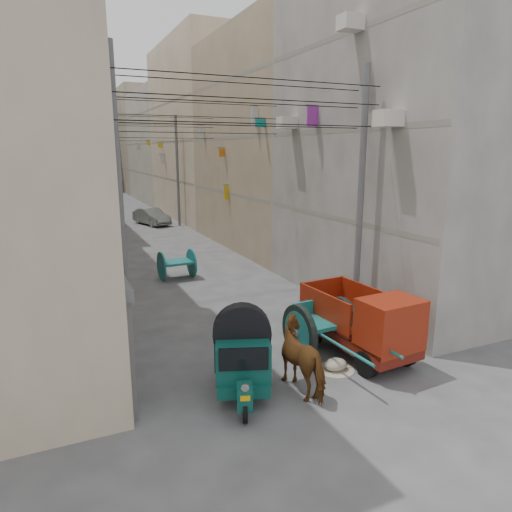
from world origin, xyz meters
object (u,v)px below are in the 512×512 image
distant_car_grey (152,217)px  feed_sack (336,364)px  auto_rickshaw (242,354)px  distant_car_white (109,234)px  second_cart (177,264)px  mini_truck (368,327)px  horse (306,357)px  distant_car_green (99,200)px  tonga_cart (321,327)px

distant_car_grey → feed_sack: bearing=-108.6°
auto_rickshaw → feed_sack: auto_rickshaw is taller
auto_rickshaw → distant_car_grey: (3.19, 25.76, -0.34)m
distant_car_grey → auto_rickshaw: bearing=-114.4°
distant_car_white → feed_sack: bearing=109.4°
auto_rickshaw → distant_car_grey: auto_rickshaw is taller
feed_sack → distant_car_white: (-3.25, 19.60, 0.40)m
auto_rickshaw → second_cart: auto_rickshaw is taller
auto_rickshaw → feed_sack: (2.62, 0.05, -0.82)m
auto_rickshaw → mini_truck: bearing=23.4°
second_cart → horse: horse is taller
distant_car_grey → distant_car_green: size_ratio=0.98×
distant_car_white → distant_car_grey: size_ratio=0.86×
auto_rickshaw → tonga_cart: (2.79, 1.05, -0.18)m
feed_sack → distant_car_white: distant_car_white is taller
tonga_cart → feed_sack: bearing=-103.0°
tonga_cart → mini_truck: bearing=-45.2°
feed_sack → distant_car_green: size_ratio=0.16×
feed_sack → distant_car_grey: distant_car_grey is taller
mini_truck → feed_sack: size_ratio=5.86×
horse → distant_car_grey: (1.76, 26.19, -0.18)m
second_cart → horse: size_ratio=0.79×
auto_rickshaw → horse: size_ratio=1.27×
tonga_cart → distant_car_white: tonga_cart is taller
horse → auto_rickshaw: bearing=-22.8°
auto_rickshaw → horse: 1.51m
feed_sack → distant_car_grey: size_ratio=0.16×
second_cart → distant_car_white: second_cart is taller
auto_rickshaw → distant_car_white: (-0.63, 19.65, -0.42)m
auto_rickshaw → distant_car_green: auto_rickshaw is taller
tonga_cart → distant_car_grey: size_ratio=0.90×
feed_sack → horse: (-1.19, -0.49, 0.65)m
mini_truck → second_cart: mini_truck is taller
mini_truck → second_cart: bearing=100.6°
distant_car_grey → distant_car_green: bearing=82.1°
tonga_cart → distant_car_grey: tonga_cart is taller
feed_sack → horse: horse is taller
mini_truck → horse: size_ratio=1.86×
horse → distant_car_green: horse is taller
feed_sack → horse: 1.44m
mini_truck → distant_car_grey: 25.54m
auto_rickshaw → second_cart: bearing=103.8°
distant_car_white → distant_car_green: size_ratio=0.84×
second_cart → feed_sack: second_cart is taller
distant_car_green → auto_rickshaw: bearing=101.2°
distant_car_white → distant_car_grey: (3.82, 6.11, 0.07)m
tonga_cart → distant_car_green: (-2.02, 39.34, -0.23)m
feed_sack → distant_car_green: bearing=92.6°
feed_sack → distant_car_grey: (0.57, 25.70, 0.47)m
mini_truck → distant_car_white: (-4.35, 19.43, -0.37)m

